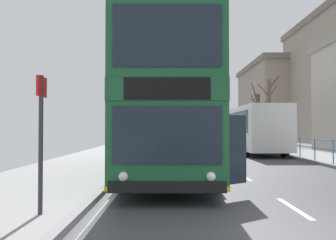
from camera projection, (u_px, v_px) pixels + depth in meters
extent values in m
cube|color=silver|center=(294.00, 208.00, 7.40)|extent=(0.12, 2.00, 0.00)
cube|color=silver|center=(244.00, 177.00, 12.20)|extent=(0.12, 2.00, 0.00)
cube|color=silver|center=(223.00, 163.00, 17.00)|extent=(0.12, 2.00, 0.00)
cube|color=silver|center=(211.00, 155.00, 21.80)|extent=(0.12, 2.00, 0.00)
cube|color=silver|center=(203.00, 151.00, 26.60)|extent=(0.12, 2.00, 0.00)
cube|color=silver|center=(198.00, 147.00, 31.39)|extent=(0.12, 2.00, 0.00)
cube|color=silver|center=(194.00, 145.00, 36.19)|extent=(0.12, 2.00, 0.00)
cube|color=silver|center=(191.00, 143.00, 40.99)|extent=(0.12, 2.00, 0.00)
cube|color=silver|center=(188.00, 141.00, 45.79)|extent=(0.12, 2.00, 0.00)
cube|color=silver|center=(187.00, 140.00, 50.59)|extent=(0.12, 2.00, 0.00)
cube|color=silver|center=(185.00, 139.00, 55.39)|extent=(0.12, 2.00, 0.00)
cube|color=#19512D|center=(168.00, 139.00, 12.56)|extent=(2.63, 10.42, 1.89)
cube|color=#19512D|center=(168.00, 105.00, 12.59)|extent=(2.65, 10.47, 0.49)
cube|color=#19512D|center=(168.00, 74.00, 12.61)|extent=(2.63, 10.42, 1.73)
cube|color=#154527|center=(168.00, 49.00, 12.63)|extent=(2.55, 10.11, 0.08)
cube|color=#19232D|center=(167.00, 135.00, 7.35)|extent=(2.27, 0.04, 1.21)
cube|color=black|center=(167.00, 89.00, 7.37)|extent=(1.81, 0.04, 0.47)
cube|color=#19232D|center=(167.00, 35.00, 7.40)|extent=(2.27, 0.04, 1.31)
cube|color=black|center=(167.00, 187.00, 7.32)|extent=(2.45, 0.09, 0.24)
cube|color=yellow|center=(168.00, 164.00, 12.54)|extent=(2.66, 10.47, 0.10)
cube|color=#19232D|center=(204.00, 131.00, 12.82)|extent=(0.06, 8.12, 0.98)
cube|color=#19232D|center=(205.00, 71.00, 12.61)|extent=(0.07, 9.37, 1.04)
cube|color=#19232D|center=(132.00, 131.00, 12.83)|extent=(0.06, 8.12, 0.98)
cube|color=#19232D|center=(132.00, 71.00, 12.62)|extent=(0.07, 9.37, 1.04)
sphere|color=white|center=(211.00, 177.00, 7.31)|extent=(0.20, 0.20, 0.20)
sphere|color=white|center=(123.00, 176.00, 7.32)|extent=(0.20, 0.20, 0.20)
cube|color=#19232D|center=(234.00, 149.00, 8.40)|extent=(0.68, 0.49, 1.63)
cube|color=black|center=(218.00, 149.00, 8.70)|extent=(0.10, 0.90, 1.63)
cylinder|color=black|center=(214.00, 171.00, 9.53)|extent=(0.31, 1.04, 1.04)
cylinder|color=black|center=(122.00, 171.00, 9.54)|extent=(0.31, 1.04, 1.04)
cylinder|color=black|center=(196.00, 154.00, 15.84)|extent=(0.31, 1.04, 1.04)
cylinder|color=black|center=(141.00, 154.00, 15.85)|extent=(0.31, 1.04, 1.04)
cube|color=white|center=(250.00, 128.00, 24.38)|extent=(2.55, 10.68, 2.72)
cube|color=#19232D|center=(232.00, 123.00, 24.38)|extent=(0.10, 9.06, 1.31)
cube|color=#19232D|center=(268.00, 123.00, 24.40)|extent=(0.10, 9.06, 1.31)
cube|color=#19232D|center=(235.00, 125.00, 29.73)|extent=(2.11, 0.05, 1.63)
cylinder|color=black|center=(225.00, 144.00, 27.67)|extent=(0.29, 0.96, 0.96)
cylinder|color=black|center=(255.00, 144.00, 27.69)|extent=(0.29, 0.96, 0.96)
cylinder|color=black|center=(245.00, 149.00, 20.82)|extent=(0.29, 0.96, 0.96)
cylinder|color=black|center=(285.00, 149.00, 20.84)|extent=(0.29, 0.96, 0.96)
cylinder|color=#386BA8|center=(333.00, 152.00, 15.18)|extent=(0.05, 0.05, 1.06)
cylinder|color=#386BA8|center=(315.00, 149.00, 17.09)|extent=(0.05, 0.05, 1.06)
cylinder|color=#386BA8|center=(300.00, 147.00, 19.00)|extent=(0.05, 0.05, 1.06)
cylinder|color=#386BA8|center=(288.00, 145.00, 20.91)|extent=(0.05, 0.05, 1.06)
cylinder|color=#386BA8|center=(278.00, 144.00, 22.83)|extent=(0.05, 0.05, 1.06)
cylinder|color=#386BA8|center=(270.00, 143.00, 24.74)|extent=(0.05, 0.05, 1.06)
cylinder|color=#386BA8|center=(262.00, 142.00, 26.65)|extent=(0.05, 0.05, 1.06)
cylinder|color=#386BA8|center=(256.00, 141.00, 28.57)|extent=(0.05, 0.05, 1.06)
cylinder|color=#386BA8|center=(250.00, 140.00, 30.48)|extent=(0.05, 0.05, 1.06)
cylinder|color=#386BA8|center=(246.00, 139.00, 32.39)|extent=(0.05, 0.05, 1.06)
cylinder|color=#386BA8|center=(241.00, 139.00, 34.30)|extent=(0.05, 0.05, 1.06)
cylinder|color=#386BA8|center=(307.00, 139.00, 18.06)|extent=(0.04, 32.53, 0.04)
cylinder|color=#386BA8|center=(307.00, 147.00, 18.05)|extent=(0.04, 32.53, 0.04)
cylinder|color=#2D2D33|center=(41.00, 145.00, 6.31)|extent=(0.08, 0.08, 2.47)
cube|color=red|center=(42.00, 87.00, 6.36)|extent=(0.04, 0.44, 0.36)
cylinder|color=brown|center=(269.00, 112.00, 30.94)|extent=(0.30, 0.30, 5.82)
cylinder|color=brown|center=(264.00, 90.00, 30.56)|extent=(1.31, 0.97, 1.07)
cylinder|color=brown|center=(274.00, 83.00, 30.99)|extent=(0.96, 0.13, 1.21)
cylinder|color=brown|center=(260.00, 104.00, 31.35)|extent=(1.58, 0.91, 1.05)
cylinder|color=brown|center=(273.00, 91.00, 31.11)|extent=(0.82, 0.38, 1.01)
cylinder|color=brown|center=(274.00, 81.00, 31.04)|extent=(0.84, 0.15, 1.04)
cylinder|color=#4C3D2D|center=(259.00, 119.00, 36.12)|extent=(0.36, 0.36, 5.03)
cylinder|color=#4C3D2D|center=(255.00, 93.00, 35.77)|extent=(1.01, 0.96, 1.90)
cylinder|color=#4C3D2D|center=(264.00, 103.00, 36.34)|extent=(1.36, 0.48, 0.84)
cylinder|color=#4C3D2D|center=(255.00, 101.00, 35.98)|extent=(0.95, 0.50, 1.25)
cylinder|color=#4C3D2D|center=(256.00, 100.00, 35.37)|extent=(0.92, 1.69, 1.51)
cube|color=gray|center=(296.00, 105.00, 52.33)|extent=(13.58, 16.72, 10.34)
cube|color=#6D6357|center=(295.00, 67.00, 52.46)|extent=(14.13, 17.39, 0.70)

